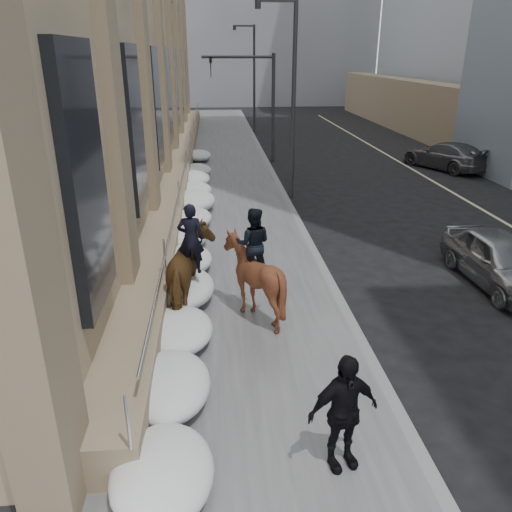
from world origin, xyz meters
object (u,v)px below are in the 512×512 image
Objects in this scene: mounted_horse_left at (191,269)px; mounted_horse_right at (253,273)px; car_grey at (446,156)px; car_silver at (500,260)px; pedestrian at (343,412)px.

mounted_horse_right is at bearing 166.93° from mounted_horse_left.
mounted_horse_right is at bearing 29.36° from car_grey.
mounted_horse_left is 8.49m from car_silver.
mounted_horse_right is 4.91m from pedestrian.
mounted_horse_right is at bearing 86.75° from pedestrian.
pedestrian is 8.67m from car_silver.
pedestrian reaches higher than car_silver.
car_silver is 0.83× the size of car_grey.
mounted_horse_right reaches higher than car_silver.
mounted_horse_left is at bearing 25.34° from car_grey.
mounted_horse_right reaches higher than pedestrian.
car_silver is 15.40m from car_grey.
mounted_horse_left is at bearing -8.22° from mounted_horse_right.
car_grey is (5.03, 14.55, 0.02)m from car_silver.
mounted_horse_left is 1.37× the size of pedestrian.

